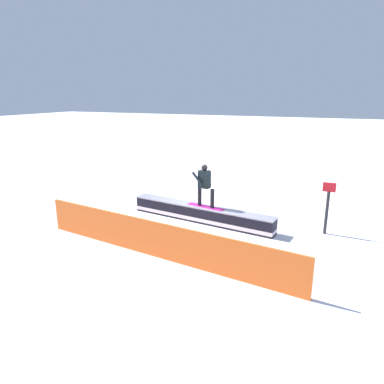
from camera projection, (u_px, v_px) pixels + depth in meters
name	position (u px, v px, depth m)	size (l,w,h in m)	color
ground_plane	(201.00, 221.00, 12.77)	(120.00, 120.00, 0.00)	white
grind_box	(201.00, 214.00, 12.70)	(5.52, 1.28, 0.59)	black
snowboarder	(205.00, 184.00, 12.32)	(1.44, 0.54, 1.52)	#CB1C90
safety_fence	(158.00, 240.00, 9.84)	(8.43, 0.06, 1.05)	orange
trail_marker	(327.00, 207.00, 11.41)	(0.40, 0.10, 1.73)	#262628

